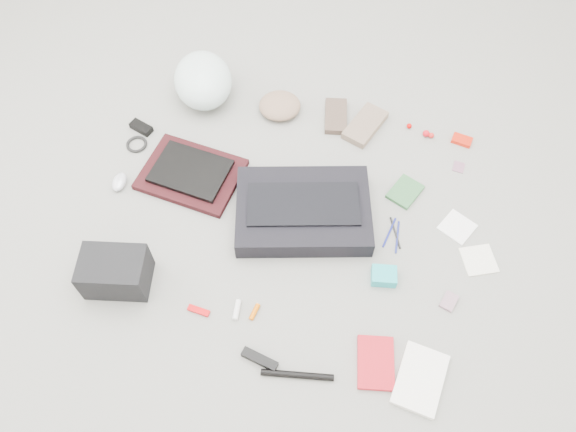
% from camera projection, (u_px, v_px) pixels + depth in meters
% --- Properties ---
extents(ground_plane, '(4.00, 4.00, 0.00)m').
position_uv_depth(ground_plane, '(288.00, 223.00, 2.18)').
color(ground_plane, slate).
extents(messenger_bag, '(0.58, 0.48, 0.09)m').
position_uv_depth(messenger_bag, '(303.00, 211.00, 2.16)').
color(messenger_bag, black).
rests_on(messenger_bag, ground_plane).
extents(bag_flap, '(0.46, 0.29, 0.01)m').
position_uv_depth(bag_flap, '(304.00, 204.00, 2.11)').
color(bag_flap, black).
rests_on(bag_flap, messenger_bag).
extents(laptop_sleeve, '(0.42, 0.34, 0.03)m').
position_uv_depth(laptop_sleeve, '(191.00, 174.00, 2.28)').
color(laptop_sleeve, black).
rests_on(laptop_sleeve, ground_plane).
extents(laptop, '(0.32, 0.25, 0.02)m').
position_uv_depth(laptop, '(190.00, 171.00, 2.26)').
color(laptop, black).
rests_on(laptop, laptop_sleeve).
extents(bike_helmet, '(0.36, 0.39, 0.19)m').
position_uv_depth(bike_helmet, '(203.00, 80.00, 2.45)').
color(bike_helmet, white).
rests_on(bike_helmet, ground_plane).
extents(beanie, '(0.22, 0.21, 0.06)m').
position_uv_depth(beanie, '(280.00, 106.00, 2.45)').
color(beanie, '#8C6C57').
rests_on(beanie, ground_plane).
extents(mitten_left, '(0.13, 0.20, 0.03)m').
position_uv_depth(mitten_left, '(336.00, 116.00, 2.44)').
color(mitten_left, brown).
rests_on(mitten_left, ground_plane).
extents(mitten_right, '(0.18, 0.24, 0.03)m').
position_uv_depth(mitten_right, '(365.00, 125.00, 2.41)').
color(mitten_right, '#7D6756').
rests_on(mitten_right, ground_plane).
extents(power_brick, '(0.11, 0.08, 0.03)m').
position_uv_depth(power_brick, '(141.00, 127.00, 2.41)').
color(power_brick, black).
rests_on(power_brick, ground_plane).
extents(cable_coil, '(0.10, 0.10, 0.01)m').
position_uv_depth(cable_coil, '(137.00, 144.00, 2.37)').
color(cable_coil, black).
rests_on(cable_coil, ground_plane).
extents(mouse, '(0.06, 0.09, 0.03)m').
position_uv_depth(mouse, '(119.00, 182.00, 2.26)').
color(mouse, silver).
rests_on(mouse, ground_plane).
extents(camera_bag, '(0.25, 0.20, 0.15)m').
position_uv_depth(camera_bag, '(115.00, 272.00, 1.98)').
color(camera_bag, black).
rests_on(camera_bag, ground_plane).
extents(multitool, '(0.08, 0.03, 0.01)m').
position_uv_depth(multitool, '(199.00, 311.00, 1.98)').
color(multitool, '#C70508').
rests_on(multitool, ground_plane).
extents(toiletry_tube_white, '(0.03, 0.07, 0.02)m').
position_uv_depth(toiletry_tube_white, '(237.00, 310.00, 1.98)').
color(toiletry_tube_white, silver).
rests_on(toiletry_tube_white, ground_plane).
extents(toiletry_tube_orange, '(0.03, 0.06, 0.02)m').
position_uv_depth(toiletry_tube_orange, '(255.00, 312.00, 1.98)').
color(toiletry_tube_orange, '#E86402').
rests_on(toiletry_tube_orange, ground_plane).
extents(u_lock, '(0.13, 0.06, 0.03)m').
position_uv_depth(u_lock, '(260.00, 359.00, 1.88)').
color(u_lock, black).
rests_on(u_lock, ground_plane).
extents(bike_pump, '(0.24, 0.06, 0.02)m').
position_uv_depth(bike_pump, '(297.00, 375.00, 1.86)').
color(bike_pump, black).
rests_on(bike_pump, ground_plane).
extents(book_red, '(0.15, 0.20, 0.02)m').
position_uv_depth(book_red, '(376.00, 363.00, 1.88)').
color(book_red, red).
rests_on(book_red, ground_plane).
extents(book_white, '(0.18, 0.24, 0.02)m').
position_uv_depth(book_white, '(420.00, 379.00, 1.85)').
color(book_white, white).
rests_on(book_white, ground_plane).
extents(notepad, '(0.15, 0.17, 0.02)m').
position_uv_depth(notepad, '(405.00, 192.00, 2.24)').
color(notepad, '#2F6035').
rests_on(notepad, ground_plane).
extents(pen_blue, '(0.04, 0.14, 0.01)m').
position_uv_depth(pen_blue, '(389.00, 232.00, 2.15)').
color(pen_blue, navy).
rests_on(pen_blue, ground_plane).
extents(pen_black, '(0.06, 0.13, 0.01)m').
position_uv_depth(pen_black, '(395.00, 233.00, 2.15)').
color(pen_black, black).
rests_on(pen_black, ground_plane).
extents(pen_navy, '(0.01, 0.14, 0.01)m').
position_uv_depth(pen_navy, '(397.00, 237.00, 2.14)').
color(pen_navy, navy).
rests_on(pen_navy, ground_plane).
extents(accordion_wallet, '(0.10, 0.08, 0.04)m').
position_uv_depth(accordion_wallet, '(384.00, 276.00, 2.03)').
color(accordion_wallet, '#1DADB7').
rests_on(accordion_wallet, ground_plane).
extents(card_deck, '(0.07, 0.08, 0.01)m').
position_uv_depth(card_deck, '(449.00, 301.00, 2.00)').
color(card_deck, gray).
rests_on(card_deck, ground_plane).
extents(napkin_top, '(0.16, 0.16, 0.01)m').
position_uv_depth(napkin_top, '(457.00, 227.00, 2.16)').
color(napkin_top, white).
rests_on(napkin_top, ground_plane).
extents(napkin_bottom, '(0.16, 0.16, 0.01)m').
position_uv_depth(napkin_bottom, '(479.00, 260.00, 2.09)').
color(napkin_bottom, white).
rests_on(napkin_bottom, ground_plane).
extents(lollipop_a, '(0.03, 0.03, 0.02)m').
position_uv_depth(lollipop_a, '(409.00, 126.00, 2.42)').
color(lollipop_a, '#C50201').
rests_on(lollipop_a, ground_plane).
extents(lollipop_b, '(0.03, 0.03, 0.03)m').
position_uv_depth(lollipop_b, '(426.00, 133.00, 2.39)').
color(lollipop_b, red).
rests_on(lollipop_b, ground_plane).
extents(lollipop_c, '(0.02, 0.02, 0.02)m').
position_uv_depth(lollipop_c, '(431.00, 135.00, 2.39)').
color(lollipop_c, red).
rests_on(lollipop_c, ground_plane).
extents(altoids_tin, '(0.09, 0.07, 0.02)m').
position_uv_depth(altoids_tin, '(462.00, 140.00, 2.38)').
color(altoids_tin, red).
rests_on(altoids_tin, ground_plane).
extents(stamp_sheet, '(0.05, 0.06, 0.00)m').
position_uv_depth(stamp_sheet, '(459.00, 167.00, 2.32)').
color(stamp_sheet, '#8D5C75').
rests_on(stamp_sheet, ground_plane).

